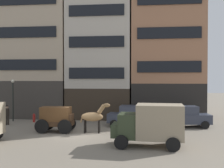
# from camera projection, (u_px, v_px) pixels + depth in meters

# --- Properties ---
(ground_plane) EXTENTS (120.00, 120.00, 0.00)m
(ground_plane) POSITION_uv_depth(u_px,v_px,m) (77.00, 135.00, 19.49)
(ground_plane) COLOR slate
(building_far_left) EXTENTS (8.53, 6.05, 14.44)m
(building_far_left) POSITION_uv_depth(u_px,v_px,m) (35.00, 52.00, 29.36)
(building_far_left) COLOR #38332D
(building_far_left) RESTS_ON ground_plane
(building_center_left) EXTENTS (7.11, 6.05, 16.14)m
(building_center_left) POSITION_uv_depth(u_px,v_px,m) (101.00, 43.00, 28.54)
(building_center_left) COLOR #33281E
(building_center_left) RESTS_ON ground_plane
(building_center_right) EXTENTS (7.76, 6.05, 14.01)m
(building_center_right) POSITION_uv_depth(u_px,v_px,m) (166.00, 52.00, 27.80)
(building_center_right) COLOR black
(building_center_right) RESTS_ON ground_plane
(cargo_wagon) EXTENTS (2.93, 1.57, 1.98)m
(cargo_wagon) POSITION_uv_depth(u_px,v_px,m) (56.00, 117.00, 20.46)
(cargo_wagon) COLOR #3D2819
(cargo_wagon) RESTS_ON ground_plane
(draft_horse) EXTENTS (2.35, 0.64, 2.30)m
(draft_horse) POSITION_uv_depth(u_px,v_px,m) (93.00, 116.00, 20.14)
(draft_horse) COLOR #937047
(draft_horse) RESTS_ON ground_plane
(delivery_truck_near) EXTENTS (4.45, 2.37, 2.62)m
(delivery_truck_near) POSITION_uv_depth(u_px,v_px,m) (150.00, 124.00, 16.05)
(delivery_truck_near) COLOR #2D3823
(delivery_truck_near) RESTS_ON ground_plane
(sedan_dark) EXTENTS (3.84, 2.16, 1.83)m
(sedan_dark) POSITION_uv_depth(u_px,v_px,m) (129.00, 116.00, 22.90)
(sedan_dark) COLOR #333847
(sedan_dark) RESTS_ON ground_plane
(sedan_light) EXTENTS (3.82, 2.10, 1.83)m
(sedan_light) POSITION_uv_depth(u_px,v_px,m) (188.00, 117.00, 22.56)
(sedan_light) COLOR #333847
(sedan_light) RESTS_ON ground_plane
(pedestrian_officer) EXTENTS (0.50, 0.50, 1.79)m
(pedestrian_officer) POSITION_uv_depth(u_px,v_px,m) (7.00, 114.00, 23.63)
(pedestrian_officer) COLOR black
(pedestrian_officer) RESTS_ON ground_plane
(streetlamp_curbside) EXTENTS (0.32, 0.32, 4.12)m
(streetlamp_curbside) POSITION_uv_depth(u_px,v_px,m) (13.00, 94.00, 25.62)
(streetlamp_curbside) COLOR black
(streetlamp_curbside) RESTS_ON ground_plane
(fire_hydrant_curbside) EXTENTS (0.24, 0.24, 0.83)m
(fire_hydrant_curbside) POSITION_uv_depth(u_px,v_px,m) (34.00, 118.00, 25.12)
(fire_hydrant_curbside) COLOR maroon
(fire_hydrant_curbside) RESTS_ON ground_plane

